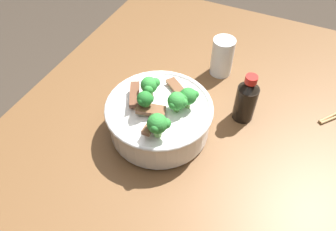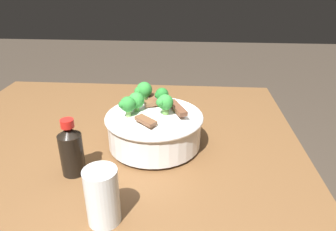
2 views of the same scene
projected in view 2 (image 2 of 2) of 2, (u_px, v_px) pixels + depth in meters
name	position (u px, v px, depth m)	size (l,w,h in m)	color
dining_table	(105.00, 198.00, 0.80)	(1.11, 1.02, 0.79)	brown
rice_bowl	(154.00, 125.00, 0.80)	(0.25, 0.25, 0.15)	white
drinking_glass	(103.00, 199.00, 0.56)	(0.06, 0.06, 0.11)	white
soy_sauce_bottle	(71.00, 150.00, 0.69)	(0.05, 0.05, 0.14)	black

